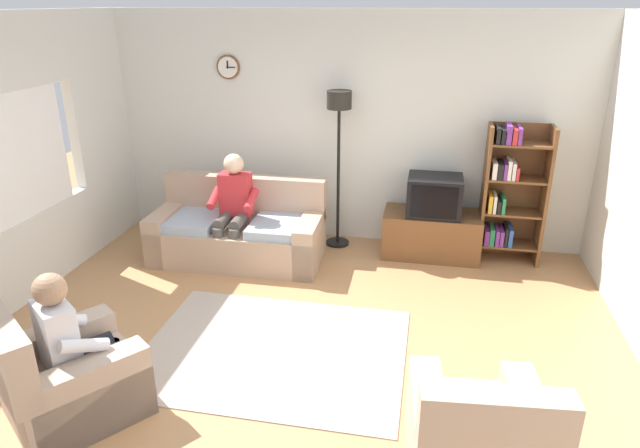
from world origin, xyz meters
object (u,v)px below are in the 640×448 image
at_px(tv, 434,196).
at_px(person_on_couch, 233,204).
at_px(floor_lamp, 339,126).
at_px(tv_stand, 431,234).
at_px(armchair_near_bookshelf, 477,441).
at_px(person_in_left_armchair, 73,337).
at_px(couch, 239,233).
at_px(bookshelf, 509,192).
at_px(armchair_near_window, 67,380).

height_order(tv, person_on_couch, person_on_couch).
bearing_deg(person_on_couch, floor_lamp, 35.03).
distance_m(tv_stand, person_on_couch, 2.30).
bearing_deg(tv, tv_stand, 90.00).
bearing_deg(armchair_near_bookshelf, person_in_left_armchair, 177.65).
distance_m(couch, person_in_left_armchair, 2.71).
distance_m(bookshelf, floor_lamp, 2.03).
bearing_deg(tv_stand, tv, -90.00).
height_order(tv, floor_lamp, floor_lamp).
bearing_deg(person_on_couch, armchair_near_bookshelf, -47.26).
bearing_deg(armchair_near_window, tv_stand, 52.91).
bearing_deg(armchair_near_bookshelf, couch, 131.53).
bearing_deg(bookshelf, tv_stand, -175.12).
xyz_separation_m(couch, tv, (2.16, 0.50, 0.43)).
bearing_deg(armchair_near_window, person_on_couch, 83.23).
relative_size(tv_stand, person_on_couch, 0.89).
xyz_separation_m(armchair_near_bookshelf, person_in_left_armchair, (-2.74, 0.11, 0.32)).
distance_m(floor_lamp, armchair_near_window, 3.82).
xyz_separation_m(bookshelf, person_in_left_armchair, (-3.23, -3.27, -0.20)).
xyz_separation_m(tv, person_on_couch, (-2.16, -0.61, -0.04)).
relative_size(tv_stand, bookshelf, 0.70).
relative_size(armchair_near_window, person_on_couch, 0.96).
xyz_separation_m(person_on_couch, person_in_left_armchair, (-0.26, -2.57, -0.09)).
bearing_deg(person_in_left_armchair, armchair_near_bookshelf, -2.35).
relative_size(tv, floor_lamp, 0.32).
bearing_deg(person_in_left_armchair, floor_lamp, 68.43).
distance_m(couch, bookshelf, 3.06).
distance_m(tv, person_in_left_armchair, 4.00).
bearing_deg(floor_lamp, tv, -6.31).
height_order(couch, person_in_left_armchair, person_in_left_armchair).
xyz_separation_m(floor_lamp, armchair_near_bookshelf, (1.43, -3.41, -1.16)).
xyz_separation_m(floor_lamp, armchair_near_window, (-1.36, -3.37, -1.16)).
height_order(couch, tv, tv).
height_order(bookshelf, armchair_near_bookshelf, bookshelf).
height_order(armchair_near_window, person_on_couch, person_on_couch).
relative_size(tv_stand, floor_lamp, 0.59).
bearing_deg(person_in_left_armchair, person_on_couch, 84.23).
xyz_separation_m(armchair_near_bookshelf, person_on_couch, (-2.48, 2.68, 0.41)).
bearing_deg(floor_lamp, tv_stand, -5.06).
relative_size(couch, bookshelf, 1.22).
bearing_deg(armchair_near_window, armchair_near_bookshelf, -0.84).
distance_m(tv_stand, person_in_left_armchair, 4.03).
relative_size(couch, tv_stand, 1.74).
distance_m(tv_stand, bookshelf, 0.98).
bearing_deg(armchair_near_bookshelf, armchair_near_window, 179.16).
height_order(couch, armchair_near_bookshelf, same).
bearing_deg(tv_stand, person_in_left_armchair, -127.09).
distance_m(couch, armchair_near_window, 2.77).
bearing_deg(armchair_near_bookshelf, person_on_couch, 132.74).
bearing_deg(bookshelf, armchair_near_window, -134.50).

